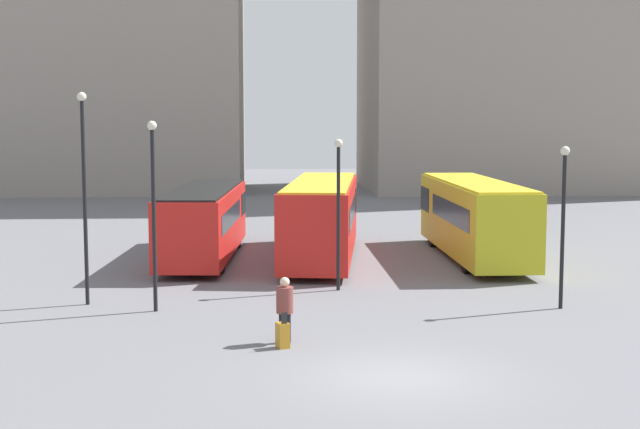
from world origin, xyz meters
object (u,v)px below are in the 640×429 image
Objects in this scene: lamp_post_0 at (563,212)px; suitcase at (283,335)px; bus_1 at (322,217)px; lamp_post_3 at (338,201)px; bus_2 at (474,216)px; lamp_post_1 at (84,183)px; bus_0 at (204,220)px; traveler at (285,304)px; lamp_post_2 at (153,200)px.

suitcase is at bearing -153.89° from lamp_post_0.
bus_1 is at bearing 124.07° from lamp_post_0.
suitcase is (-1.81, -14.00, -1.41)m from bus_1.
lamp_post_3 reaches higher than lamp_post_0.
bus_2 is 11.97× the size of suitcase.
lamp_post_1 is at bearing 144.51° from bus_1.
bus_0 is 14.18m from traveler.
bus_2 is at bearing -51.93° from suitcase.
traveler is 9.36m from lamp_post_0.
traveler is at bearing -39.93° from lamp_post_1.
lamp_post_0 is at bearing -85.73° from suitcase.
bus_2 is 6.51× the size of traveler.
lamp_post_1 is (-7.75, -8.46, 2.04)m from bus_1.
lamp_post_0 is at bearing -26.46° from lamp_post_3.
lamp_post_1 is at bearing 153.95° from lamp_post_2.
lamp_post_2 is (-3.72, 4.45, 3.00)m from suitcase.
bus_0 is 11.55× the size of suitcase.
lamp_post_1 reaches higher than bus_2.
bus_2 is at bearing -89.12° from bus_0.
bus_2 reaches higher than traveler.
traveler is 8.31m from lamp_post_1.
lamp_post_1 is at bearing 164.86° from bus_0.
lamp_post_0 is at bearing -128.22° from bus_0.
bus_1 is at bearing 91.39° from lamp_post_3.
bus_2 is 15.55m from traveler.
traveler is 7.41m from lamp_post_3.
suitcase is (-0.06, -0.51, -0.68)m from traveler.
lamp_post_3 is at bearing -37.32° from traveler.
lamp_post_1 is at bearing 25.17° from suitcase.
lamp_post_0 is at bearing -138.91° from bus_1.
bus_0 is 15.39m from lamp_post_0.
bus_0 is 2.18× the size of lamp_post_0.
lamp_post_1 is (-6.01, 5.03, 2.76)m from traveler.
lamp_post_1 reaches higher than traveler.
lamp_post_0 reaches higher than bus_2.
bus_1 is 13.62m from traveler.
suitcase is at bearing -50.12° from lamp_post_2.
lamp_post_2 is (-11.74, -9.39, 1.60)m from bus_2.
bus_1 is 1.04× the size of bus_2.
lamp_post_2 is (-3.79, 3.94, 2.32)m from traveler.
lamp_post_3 is (-6.06, -6.46, 1.28)m from bus_2.
bus_1 is at bearing 88.55° from bus_2.
bus_2 is at bearing 38.66° from lamp_post_2.
traveler is at bearing -164.12° from bus_0.
lamp_post_2 reaches higher than suitcase.
bus_2 reaches higher than suitcase.
suitcase is 9.78m from lamp_post_0.
bus_1 reaches higher than suitcase.
bus_1 is 12.47× the size of suitcase.
bus_2 is 16.07m from suitcase.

